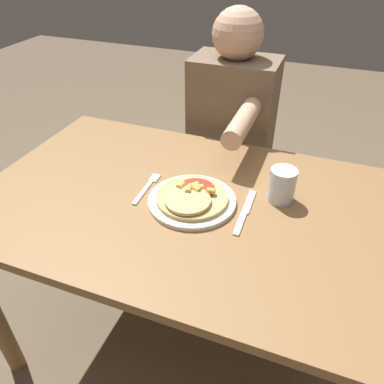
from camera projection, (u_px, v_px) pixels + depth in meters
name	position (u px, v px, depth m)	size (l,w,h in m)	color
ground_plane	(187.00, 337.00, 1.59)	(8.00, 8.00, 0.00)	brown
dining_table	(185.00, 225.00, 1.21)	(1.29, 0.82, 0.73)	olive
plate	(192.00, 201.00, 1.14)	(0.27, 0.27, 0.01)	silver
pizza	(192.00, 197.00, 1.12)	(0.22, 0.22, 0.04)	tan
fork	(148.00, 186.00, 1.20)	(0.03, 0.18, 0.00)	silver
knife	(245.00, 212.00, 1.10)	(0.03, 0.22, 0.00)	silver
drinking_glass	(282.00, 185.00, 1.12)	(0.08, 0.08, 0.11)	silver
person_diner	(231.00, 131.00, 1.63)	(0.35, 0.52, 1.19)	#2D2D38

